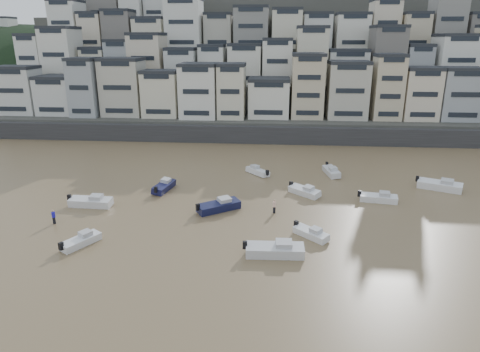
# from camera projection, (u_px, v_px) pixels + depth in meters

# --- Properties ---
(harbor_wall) EXTENTS (140.00, 3.00, 3.50)m
(harbor_wall) POSITION_uv_depth(u_px,v_px,m) (261.00, 134.00, 88.05)
(harbor_wall) COLOR #38383A
(harbor_wall) RESTS_ON ground
(hillside) EXTENTS (141.04, 66.00, 50.00)m
(hillside) POSITION_uv_depth(u_px,v_px,m) (283.00, 66.00, 121.93)
(hillside) COLOR #4C4C47
(hillside) RESTS_ON ground
(boat_a) EXTENTS (6.40, 2.31, 1.73)m
(boat_a) POSITION_uv_depth(u_px,v_px,m) (275.00, 248.00, 42.40)
(boat_a) COLOR silver
(boat_a) RESTS_ON ground
(boat_b) EXTENTS (4.34, 4.27, 1.25)m
(boat_b) POSITION_uv_depth(u_px,v_px,m) (311.00, 232.00, 46.43)
(boat_b) COLOR white
(boat_b) RESTS_ON ground
(boat_c) EXTENTS (6.11, 5.17, 1.66)m
(boat_c) POSITION_uv_depth(u_px,v_px,m) (219.00, 205.00, 53.54)
(boat_c) COLOR #13163B
(boat_c) RESTS_ON ground
(boat_d) EXTENTS (5.45, 2.53, 1.43)m
(boat_d) POSITION_uv_depth(u_px,v_px,m) (379.00, 197.00, 56.49)
(boat_d) COLOR white
(boat_d) RESTS_ON ground
(boat_e) EXTENTS (4.94, 4.69, 1.40)m
(boat_e) POSITION_uv_depth(u_px,v_px,m) (304.00, 190.00, 58.90)
(boat_e) COLOR white
(boat_e) RESTS_ON ground
(boat_f) EXTENTS (2.74, 5.74, 1.50)m
(boat_f) POSITION_uv_depth(u_px,v_px,m) (164.00, 185.00, 60.74)
(boat_f) COLOR #141641
(boat_f) RESTS_ON ground
(boat_g) EXTENTS (6.75, 4.62, 1.76)m
(boat_g) POSITION_uv_depth(u_px,v_px,m) (440.00, 184.00, 60.90)
(boat_g) COLOR white
(boat_g) RESTS_ON ground
(boat_h) EXTENTS (4.49, 4.72, 1.34)m
(boat_h) POSITION_uv_depth(u_px,v_px,m) (258.00, 170.00, 67.89)
(boat_h) COLOR silver
(boat_h) RESTS_ON ground
(boat_i) EXTENTS (2.75, 5.67, 1.48)m
(boat_i) POSITION_uv_depth(u_px,v_px,m) (331.00, 170.00, 67.64)
(boat_i) COLOR silver
(boat_i) RESTS_ON ground
(boat_j) EXTENTS (3.71, 4.92, 1.30)m
(boat_j) POSITION_uv_depth(u_px,v_px,m) (81.00, 240.00, 44.67)
(boat_j) COLOR white
(boat_j) RESTS_ON ground
(boat_k) EXTENTS (6.06, 2.16, 1.64)m
(boat_k) POSITION_uv_depth(u_px,v_px,m) (91.00, 200.00, 54.92)
(boat_k) COLOR silver
(boat_k) RESTS_ON ground
(person_blue) EXTENTS (0.44, 0.44, 1.74)m
(person_blue) POSITION_uv_depth(u_px,v_px,m) (54.00, 217.00, 49.77)
(person_blue) COLOR #2019BF
(person_blue) RESTS_ON ground
(person_pink) EXTENTS (0.44, 0.44, 1.74)m
(person_pink) POSITION_uv_depth(u_px,v_px,m) (274.00, 206.00, 52.84)
(person_pink) COLOR beige
(person_pink) RESTS_ON ground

